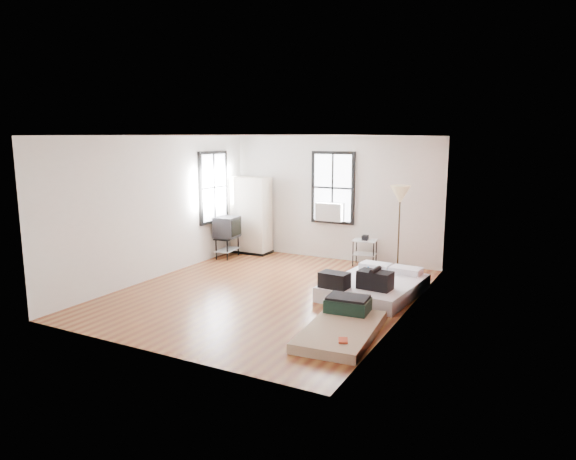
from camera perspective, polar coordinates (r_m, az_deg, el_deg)
The scene contains 8 objects.
ground at distance 9.40m, azimuth -2.22°, elevation -6.92°, with size 6.00×6.00×0.00m, color brown.
room_shell at distance 9.25m, azimuth 0.08°, elevation 3.81°, with size 5.02×6.02×2.80m.
mattress_main at distance 9.32m, azimuth 9.48°, elevation -6.11°, with size 1.59×2.05×0.62m.
mattress_bare at distance 7.57m, azimuth 6.09°, elevation -10.36°, with size 1.07×1.83×0.38m.
wardrobe at distance 12.41m, azimuth -4.09°, elevation 1.63°, with size 0.94×0.54×1.85m.
side_table at distance 11.34m, azimuth 8.54°, elevation -1.68°, with size 0.56×0.47×0.67m.
floor_lamp at distance 10.42m, azimuth 12.35°, elevation 3.44°, with size 0.39×0.39×1.83m.
tv_stand at distance 12.00m, azimuth -6.77°, elevation 0.17°, with size 0.54×0.73×0.96m.
Camera 1 is at (4.49, -7.78, 2.77)m, focal length 32.00 mm.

